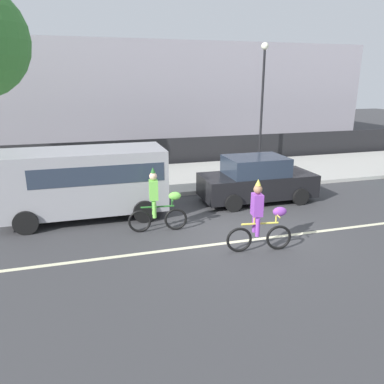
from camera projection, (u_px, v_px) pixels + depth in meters
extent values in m
plane|color=#38383A|center=(246.00, 233.00, 10.81)|extent=(80.00, 80.00, 0.00)
cube|color=beige|center=(253.00, 240.00, 10.35)|extent=(36.00, 0.14, 0.01)
cube|color=#ADAAA3|center=(186.00, 177.00, 16.77)|extent=(60.00, 5.00, 0.15)
cube|color=black|center=(171.00, 152.00, 19.26)|extent=(40.00, 0.08, 1.40)
cube|color=#99939E|center=(154.00, 94.00, 26.64)|extent=(28.00, 8.00, 6.57)
torus|color=black|center=(176.00, 219.00, 10.95)|extent=(0.67, 0.15, 0.67)
torus|color=black|center=(140.00, 221.00, 10.78)|extent=(0.67, 0.15, 0.67)
cylinder|color=#266626|center=(158.00, 207.00, 10.75)|extent=(0.97, 0.16, 0.05)
cylinder|color=#266626|center=(152.00, 204.00, 10.70)|extent=(0.04, 0.04, 0.18)
cylinder|color=#266626|center=(172.00, 202.00, 10.78)|extent=(0.04, 0.04, 0.23)
cylinder|color=#266626|center=(172.00, 198.00, 10.75)|extent=(0.09, 0.50, 0.03)
ellipsoid|color=#72CC4C|center=(175.00, 196.00, 10.74)|extent=(0.38, 0.24, 0.24)
cube|color=#72CC4C|center=(154.00, 190.00, 10.58)|extent=(0.28, 0.35, 0.56)
sphere|color=beige|center=(153.00, 176.00, 10.47)|extent=(0.22, 0.22, 0.22)
cone|color=#266626|center=(153.00, 170.00, 10.42)|extent=(0.14, 0.14, 0.16)
cylinder|color=#72CC4C|center=(154.00, 210.00, 10.61)|extent=(0.11, 0.11, 0.48)
cylinder|color=#72CC4C|center=(154.00, 207.00, 10.87)|extent=(0.11, 0.11, 0.48)
torus|color=black|center=(279.00, 238.00, 9.67)|extent=(0.67, 0.17, 0.67)
torus|color=black|center=(239.00, 240.00, 9.54)|extent=(0.67, 0.17, 0.67)
cylinder|color=#E5D84C|center=(260.00, 224.00, 9.48)|extent=(0.96, 0.19, 0.05)
cylinder|color=#E5D84C|center=(254.00, 221.00, 9.44)|extent=(0.04, 0.04, 0.18)
cylinder|color=#E5D84C|center=(276.00, 219.00, 9.51)|extent=(0.04, 0.04, 0.23)
cylinder|color=#E5D84C|center=(276.00, 214.00, 9.47)|extent=(0.10, 0.50, 0.03)
ellipsoid|color=purple|center=(280.00, 212.00, 9.46)|extent=(0.39, 0.25, 0.24)
cube|color=purple|center=(257.00, 205.00, 9.33)|extent=(0.28, 0.35, 0.56)
sphere|color=#9E7051|center=(258.00, 189.00, 9.21)|extent=(0.22, 0.22, 0.22)
cone|color=#E5D84C|center=(258.00, 182.00, 9.16)|extent=(0.14, 0.14, 0.16)
cylinder|color=purple|center=(258.00, 227.00, 9.35)|extent=(0.11, 0.11, 0.48)
cylinder|color=purple|center=(254.00, 223.00, 9.62)|extent=(0.11, 0.11, 0.48)
cube|color=#99999E|center=(85.00, 180.00, 11.77)|extent=(5.00, 2.00, 1.90)
cube|color=#283342|center=(97.00, 168.00, 11.78)|extent=(3.90, 2.02, 0.56)
cylinder|color=black|center=(144.00, 211.00, 11.56)|extent=(0.70, 0.22, 0.70)
cylinder|color=black|center=(135.00, 193.00, 13.40)|extent=(0.70, 0.22, 0.70)
cylinder|color=black|center=(26.00, 223.00, 10.65)|extent=(0.70, 0.22, 0.70)
cylinder|color=black|center=(34.00, 202.00, 12.49)|extent=(0.70, 0.22, 0.70)
cube|color=black|center=(257.00, 185.00, 13.55)|extent=(4.10, 1.72, 0.80)
cube|color=#232D3D|center=(255.00, 166.00, 13.32)|extent=(2.10, 1.58, 0.64)
cylinder|color=black|center=(300.00, 197.00, 13.19)|extent=(0.60, 0.20, 0.60)
cylinder|color=black|center=(276.00, 184.00, 14.77)|extent=(0.60, 0.20, 0.60)
cylinder|color=black|center=(233.00, 203.00, 12.51)|extent=(0.60, 0.20, 0.60)
cylinder|color=black|center=(216.00, 189.00, 14.09)|extent=(0.60, 0.20, 0.60)
cylinder|color=black|center=(262.00, 108.00, 19.02)|extent=(0.12, 0.12, 5.50)
sphere|color=#EAEACC|center=(265.00, 46.00, 18.18)|extent=(0.36, 0.36, 0.36)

